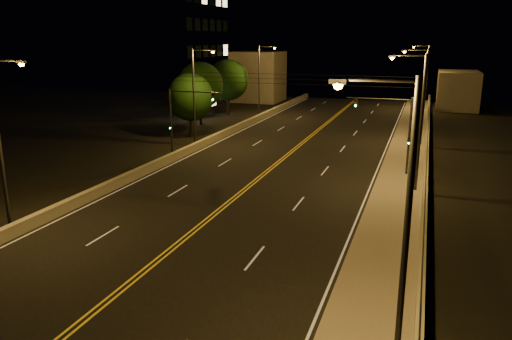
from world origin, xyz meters
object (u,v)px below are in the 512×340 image
(streetlight_3, at_px, (425,73))
(streetlight_5, at_px, (196,91))
(building_tower, at_px, (132,13))
(tree_1, at_px, (200,85))
(streetlight_1, at_px, (417,115))
(traffic_signal_left, at_px, (180,115))
(streetlight_6, at_px, (261,76))
(traffic_signal_right, at_px, (397,127))
(streetlight_4, at_px, (2,135))
(streetlight_0, at_px, (398,219))
(streetlight_2, at_px, (422,92))
(tree_0, at_px, (190,97))
(tree_2, at_px, (228,80))

(streetlight_3, height_order, streetlight_5, same)
(building_tower, distance_m, tree_1, 18.68)
(streetlight_1, relative_size, traffic_signal_left, 1.54)
(streetlight_6, height_order, traffic_signal_left, streetlight_6)
(traffic_signal_right, relative_size, building_tower, 0.21)
(streetlight_4, height_order, tree_1, streetlight_4)
(streetlight_4, height_order, streetlight_5, same)
(streetlight_0, distance_m, traffic_signal_right, 25.68)
(streetlight_1, bearing_deg, streetlight_0, -90.00)
(streetlight_2, xyz_separation_m, building_tower, (-40.77, 13.07, 8.63))
(streetlight_2, bearing_deg, streetlight_1, -90.00)
(streetlight_4, bearing_deg, streetlight_5, 90.00)
(streetlight_2, xyz_separation_m, streetlight_6, (-21.47, 14.01, 0.00))
(streetlight_4, distance_m, tree_1, 36.92)
(streetlight_2, xyz_separation_m, streetlight_3, (0.00, 27.88, 0.00))
(streetlight_5, relative_size, tree_0, 1.39)
(streetlight_6, relative_size, traffic_signal_left, 1.54)
(streetlight_0, distance_m, tree_1, 50.72)
(streetlight_0, bearing_deg, traffic_signal_left, 128.51)
(streetlight_5, xyz_separation_m, building_tower, (-19.29, 19.78, 8.63))
(tree_1, bearing_deg, traffic_signal_right, -35.04)
(streetlight_5, xyz_separation_m, tree_2, (-4.97, 20.93, -0.65))
(streetlight_0, height_order, streetlight_6, same)
(streetlight_3, bearing_deg, streetlight_0, -90.00)
(traffic_signal_right, height_order, tree_1, tree_1)
(streetlight_4, bearing_deg, streetlight_2, 55.63)
(streetlight_3, distance_m, traffic_signal_left, 45.19)
(streetlight_2, relative_size, tree_2, 1.24)
(building_tower, bearing_deg, traffic_signal_right, -33.01)
(streetlight_3, xyz_separation_m, streetlight_5, (-21.47, -34.58, 0.00))
(streetlight_6, relative_size, tree_2, 1.24)
(streetlight_1, distance_m, tree_2, 40.67)
(streetlight_1, height_order, streetlight_2, same)
(streetlight_5, xyz_separation_m, tree_0, (-2.72, 4.08, -1.18))
(streetlight_3, xyz_separation_m, tree_2, (-26.45, -13.66, -0.65))
(traffic_signal_right, relative_size, tree_1, 0.80)
(tree_0, bearing_deg, streetlight_6, 80.71)
(streetlight_4, xyz_separation_m, tree_2, (-4.97, 45.62, -0.65))
(traffic_signal_right, distance_m, building_tower, 47.92)
(streetlight_1, height_order, streetlight_6, same)
(streetlight_0, relative_size, streetlight_1, 1.00)
(streetlight_0, relative_size, streetlight_3, 1.00)
(streetlight_0, bearing_deg, building_tower, 128.59)
(streetlight_6, xyz_separation_m, traffic_signal_right, (19.96, -26.44, -1.60))
(traffic_signal_left, bearing_deg, tree_2, 102.86)
(streetlight_2, distance_m, building_tower, 43.67)
(traffic_signal_left, relative_size, building_tower, 0.21)
(streetlight_0, height_order, traffic_signal_left, streetlight_0)
(traffic_signal_right, xyz_separation_m, tree_1, (-25.09, 17.59, 0.99))
(streetlight_1, bearing_deg, traffic_signal_right, 109.60)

